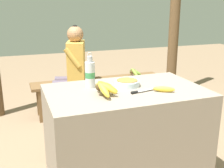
% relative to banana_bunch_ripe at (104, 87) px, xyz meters
% --- Properties ---
extents(market_counter, '(1.21, 0.74, 0.75)m').
position_rel_banana_bunch_ripe_xyz_m(market_counter, '(0.20, 0.07, -0.44)').
color(market_counter, gray).
rests_on(market_counter, ground_plane).
extents(banana_bunch_ripe, '(0.18, 0.27, 0.13)m').
position_rel_banana_bunch_ripe_xyz_m(banana_bunch_ripe, '(0.00, 0.00, 0.00)').
color(banana_bunch_ripe, '#4C381E').
rests_on(banana_bunch_ripe, market_counter).
extents(serving_bowl, '(0.20, 0.20, 0.05)m').
position_rel_banana_bunch_ripe_xyz_m(serving_bowl, '(0.24, 0.16, -0.03)').
color(serving_bowl, silver).
rests_on(serving_bowl, market_counter).
extents(water_bottle, '(0.08, 0.08, 0.28)m').
position_rel_banana_bunch_ripe_xyz_m(water_bottle, '(-0.04, 0.22, 0.05)').
color(water_bottle, silver).
rests_on(water_bottle, market_counter).
extents(loose_banana_front, '(0.16, 0.12, 0.04)m').
position_rel_banana_bunch_ripe_xyz_m(loose_banana_front, '(0.45, -0.07, -0.04)').
color(loose_banana_front, gold).
rests_on(loose_banana_front, market_counter).
extents(knife, '(0.21, 0.07, 0.02)m').
position_rel_banana_bunch_ripe_xyz_m(knife, '(0.27, -0.03, -0.05)').
color(knife, '#BCBCC1').
rests_on(knife, market_counter).
extents(wooden_bench, '(1.72, 0.32, 0.43)m').
position_rel_banana_bunch_ripe_xyz_m(wooden_bench, '(0.43, 1.53, -0.45)').
color(wooden_bench, brown).
rests_on(wooden_bench, ground_plane).
extents(seated_vendor, '(0.46, 0.43, 1.14)m').
position_rel_banana_bunch_ripe_xyz_m(seated_vendor, '(0.09, 1.52, -0.16)').
color(seated_vendor, '#564C60').
rests_on(seated_vendor, ground_plane).
extents(banana_bunch_green, '(0.16, 0.25, 0.12)m').
position_rel_banana_bunch_ripe_xyz_m(banana_bunch_green, '(0.93, 1.54, -0.32)').
color(banana_bunch_green, '#4C381E').
rests_on(banana_bunch_green, wooden_bench).
extents(support_post_far, '(0.15, 0.15, 2.79)m').
position_rel_banana_bunch_ripe_xyz_m(support_post_far, '(1.69, 1.83, 0.58)').
color(support_post_far, brown).
rests_on(support_post_far, ground_plane).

